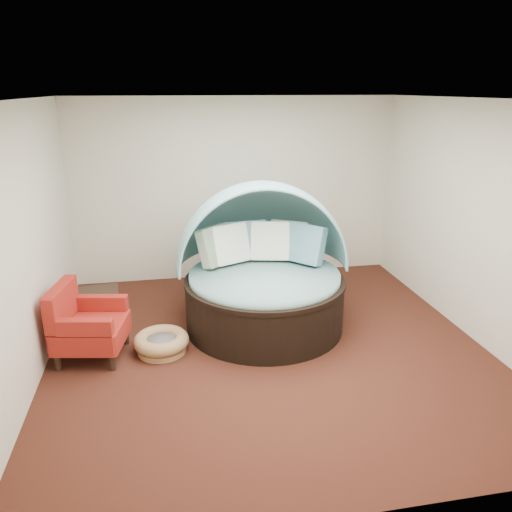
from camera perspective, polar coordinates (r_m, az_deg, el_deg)
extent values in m
plane|color=#441E13|center=(5.98, 1.45, -10.43)|extent=(5.00, 5.00, 0.00)
plane|color=beige|center=(7.83, -2.32, 7.57)|extent=(5.00, 0.00, 5.00)
plane|color=beige|center=(3.21, 11.17, -9.74)|extent=(5.00, 0.00, 5.00)
plane|color=beige|center=(5.50, -24.82, 1.00)|extent=(0.00, 5.00, 5.00)
plane|color=beige|center=(6.43, 23.94, 3.50)|extent=(0.00, 5.00, 5.00)
plane|color=white|center=(5.22, 1.71, 17.50)|extent=(5.00, 5.00, 0.00)
cylinder|color=black|center=(6.34, 0.96, -5.57)|extent=(2.08, 2.08, 0.60)
cylinder|color=black|center=(6.22, 0.98, -2.85)|extent=(2.10, 2.10, 0.05)
cylinder|color=#84B7B1|center=(6.20, 0.98, -2.47)|extent=(1.96, 1.96, 0.13)
cube|color=#366946|center=(6.37, -4.58, 1.19)|extent=(0.57, 0.55, 0.53)
cube|color=white|center=(6.42, -3.03, 1.37)|extent=(0.58, 0.47, 0.53)
cube|color=#639CAC|center=(6.58, -0.92, 1.83)|extent=(0.53, 0.34, 0.53)
cube|color=white|center=(6.55, 1.62, 1.73)|extent=(0.55, 0.39, 0.53)
cube|color=#366946|center=(6.60, 3.79, 1.84)|extent=(0.58, 0.50, 0.53)
cube|color=#639CAC|center=(6.45, 5.67, 1.39)|extent=(0.55, 0.57, 0.53)
cylinder|color=olive|center=(5.98, -10.70, -10.39)|extent=(0.69, 0.69, 0.06)
torus|color=olive|center=(5.93, -10.77, -9.48)|extent=(0.78, 0.78, 0.16)
cylinder|color=#5E5A5E|center=(5.94, -10.75, -9.66)|extent=(0.46, 0.46, 0.10)
cylinder|color=black|center=(5.91, -21.71, -11.25)|extent=(0.08, 0.08, 0.18)
cylinder|color=black|center=(6.40, -19.84, -8.67)|extent=(0.08, 0.08, 0.18)
cylinder|color=black|center=(5.73, -16.09, -11.62)|extent=(0.08, 0.08, 0.18)
cylinder|color=black|center=(6.22, -14.65, -8.91)|extent=(0.08, 0.08, 0.18)
cube|color=maroon|center=(5.96, -18.29, -8.23)|extent=(0.86, 0.86, 0.26)
cube|color=maroon|center=(5.92, -21.35, -5.11)|extent=(0.27, 0.75, 0.43)
cube|color=maroon|center=(5.58, -18.99, -7.71)|extent=(0.60, 0.22, 0.18)
cube|color=maroon|center=(6.13, -17.18, -5.12)|extent=(0.60, 0.22, 0.18)
cube|color=black|center=(6.59, -17.64, -4.08)|extent=(0.54, 0.54, 0.04)
cube|color=black|center=(6.73, -17.36, -6.73)|extent=(0.47, 0.47, 0.03)
cube|color=black|center=(6.52, -19.21, -6.81)|extent=(0.05, 0.05, 0.44)
cube|color=black|center=(6.88, -19.07, -5.43)|extent=(0.05, 0.05, 0.44)
cube|color=black|center=(6.50, -15.72, -6.53)|extent=(0.05, 0.05, 0.44)
cube|color=black|center=(6.86, -15.77, -5.16)|extent=(0.05, 0.05, 0.44)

